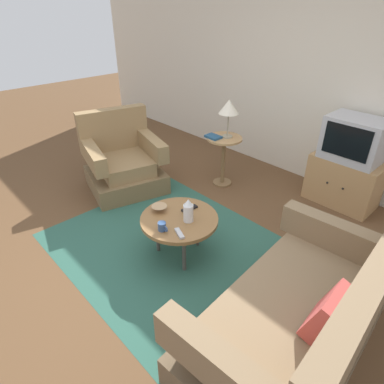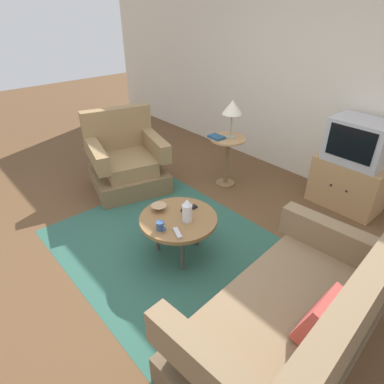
% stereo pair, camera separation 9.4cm
% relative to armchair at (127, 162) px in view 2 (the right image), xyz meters
% --- Properties ---
extents(ground_plane, '(16.00, 16.00, 0.00)m').
position_rel_armchair_xyz_m(ground_plane, '(1.43, -0.45, -0.32)').
color(ground_plane, brown).
extents(back_wall, '(9.00, 0.12, 2.70)m').
position_rel_armchair_xyz_m(back_wall, '(1.43, 1.99, 1.03)').
color(back_wall, beige).
rests_on(back_wall, ground).
extents(area_rug, '(2.56, 1.87, 0.00)m').
position_rel_armchair_xyz_m(area_rug, '(1.50, -0.37, -0.32)').
color(area_rug, '#2D5B4C').
rests_on(area_rug, ground).
extents(armchair, '(1.03, 1.06, 0.95)m').
position_rel_armchair_xyz_m(armchair, '(0.00, 0.00, 0.00)').
color(armchair, brown).
rests_on(armchair, ground).
extents(couch, '(1.03, 1.65, 0.93)m').
position_rel_armchair_xyz_m(couch, '(2.78, -0.46, -0.02)').
color(couch, brown).
rests_on(couch, ground).
extents(coffee_table, '(0.71, 0.71, 0.42)m').
position_rel_armchair_xyz_m(coffee_table, '(1.50, -0.37, 0.07)').
color(coffee_table, olive).
rests_on(coffee_table, ground).
extents(side_table, '(0.44, 0.44, 0.65)m').
position_rel_armchair_xyz_m(side_table, '(0.83, 0.97, 0.14)').
color(side_table, tan).
rests_on(side_table, ground).
extents(tv_stand, '(0.76, 0.47, 0.57)m').
position_rel_armchair_xyz_m(tv_stand, '(2.11, 1.66, -0.04)').
color(tv_stand, tan).
rests_on(tv_stand, ground).
extents(television, '(0.61, 0.44, 0.48)m').
position_rel_armchair_xyz_m(television, '(2.11, 1.65, 0.49)').
color(television, '#B7B7BC').
rests_on(television, tv_stand).
extents(table_lamp, '(0.24, 0.24, 0.46)m').
position_rel_armchair_xyz_m(table_lamp, '(0.85, 1.00, 0.69)').
color(table_lamp, '#9E937A').
rests_on(table_lamp, side_table).
extents(vase, '(0.09, 0.09, 0.22)m').
position_rel_armchair_xyz_m(vase, '(1.59, -0.34, 0.21)').
color(vase, white).
rests_on(vase, coffee_table).
extents(mug, '(0.11, 0.07, 0.08)m').
position_rel_armchair_xyz_m(mug, '(1.54, -0.59, 0.14)').
color(mug, '#335184').
rests_on(mug, coffee_table).
extents(bowl, '(0.14, 0.14, 0.05)m').
position_rel_armchair_xyz_m(bowl, '(1.28, -0.43, 0.13)').
color(bowl, tan).
rests_on(bowl, coffee_table).
extents(tv_remote_dark, '(0.07, 0.17, 0.02)m').
position_rel_armchair_xyz_m(tv_remote_dark, '(1.46, -0.21, 0.11)').
color(tv_remote_dark, black).
rests_on(tv_remote_dark, coffee_table).
extents(tv_remote_silver, '(0.15, 0.09, 0.02)m').
position_rel_armchair_xyz_m(tv_remote_silver, '(1.68, -0.53, 0.11)').
color(tv_remote_silver, '#B2B2B7').
rests_on(tv_remote_silver, coffee_table).
extents(book, '(0.19, 0.14, 0.03)m').
position_rel_armchair_xyz_m(book, '(0.75, 0.86, 0.34)').
color(book, navy).
rests_on(book, side_table).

